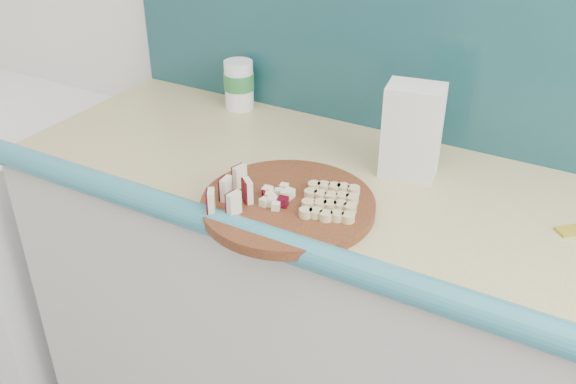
# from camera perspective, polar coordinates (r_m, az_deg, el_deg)

# --- Properties ---
(kitchen_counter) EXTENTS (2.20, 0.63, 0.91)m
(kitchen_counter) POSITION_cam_1_polar(r_m,az_deg,el_deg) (1.66, 14.26, -15.20)
(kitchen_counter) COLOR beige
(kitchen_counter) RESTS_ON ground
(backsplash) EXTENTS (2.20, 0.02, 0.50)m
(backsplash) POSITION_cam_1_polar(r_m,az_deg,el_deg) (1.54, 20.86, 11.19)
(backsplash) COLOR teal
(backsplash) RESTS_ON kitchen_counter
(porcelain_fixture) EXTENTS (0.70, 0.72, 0.84)m
(porcelain_fixture) POSITION_cam_1_polar(r_m,az_deg,el_deg) (2.43, -23.10, -2.14)
(porcelain_fixture) COLOR white
(porcelain_fixture) RESTS_ON ground
(cutting_board) EXTENTS (0.46, 0.46, 0.02)m
(cutting_board) POSITION_cam_1_polar(r_m,az_deg,el_deg) (1.33, 0.00, -1.16)
(cutting_board) COLOR #40210D
(cutting_board) RESTS_ON kitchen_counter
(apple_wedges) EXTENTS (0.08, 0.15, 0.05)m
(apple_wedges) POSITION_cam_1_polar(r_m,az_deg,el_deg) (1.31, -5.07, 0.00)
(apple_wedges) COLOR beige
(apple_wedges) RESTS_ON cutting_board
(apple_chunks) EXTENTS (0.06, 0.06, 0.02)m
(apple_chunks) POSITION_cam_1_polar(r_m,az_deg,el_deg) (1.32, -0.98, -0.31)
(apple_chunks) COLOR beige
(apple_chunks) RESTS_ON cutting_board
(banana_slices) EXTENTS (0.14, 0.16, 0.02)m
(banana_slices) POSITION_cam_1_polar(r_m,az_deg,el_deg) (1.31, 3.82, -0.80)
(banana_slices) COLOR #CCB67D
(banana_slices) RESTS_ON cutting_board
(flour_bag) EXTENTS (0.14, 0.11, 0.21)m
(flour_bag) POSITION_cam_1_polar(r_m,az_deg,el_deg) (1.45, 10.98, 5.36)
(flour_bag) COLOR silver
(flour_bag) RESTS_ON kitchen_counter
(canister) EXTENTS (0.08, 0.08, 0.14)m
(canister) POSITION_cam_1_polar(r_m,az_deg,el_deg) (1.79, -4.38, 9.56)
(canister) COLOR white
(canister) RESTS_ON kitchen_counter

